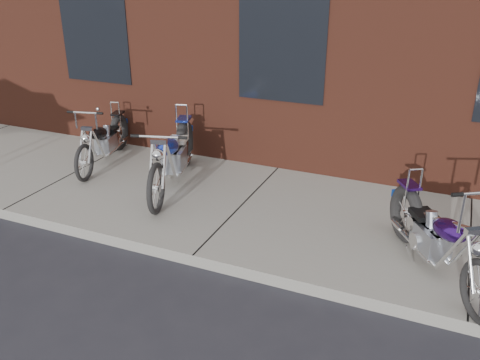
% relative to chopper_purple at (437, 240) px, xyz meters
% --- Properties ---
extents(ground, '(120.00, 120.00, 0.00)m').
position_rel_chopper_purple_xyz_m(ground, '(-2.61, -0.76, -0.56)').
color(ground, '#24232A').
rests_on(ground, ground).
extents(sidewalk, '(22.00, 3.00, 0.15)m').
position_rel_chopper_purple_xyz_m(sidewalk, '(-2.61, 0.74, -0.48)').
color(sidewalk, gray).
rests_on(sidewalk, ground).
extents(chopper_purple, '(1.29, 1.96, 1.26)m').
position_rel_chopper_purple_xyz_m(chopper_purple, '(0.00, 0.00, 0.00)').
color(chopper_purple, black).
rests_on(chopper_purple, sidewalk).
extents(chopper_blue, '(0.90, 2.42, 1.08)m').
position_rel_chopper_purple_xyz_m(chopper_blue, '(-3.85, 0.93, 0.04)').
color(chopper_blue, black).
rests_on(chopper_blue, sidewalk).
extents(chopper_third, '(0.69, 2.05, 1.06)m').
position_rel_chopper_purple_xyz_m(chopper_third, '(-5.40, 1.29, -0.03)').
color(chopper_third, black).
rests_on(chopper_third, sidewalk).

